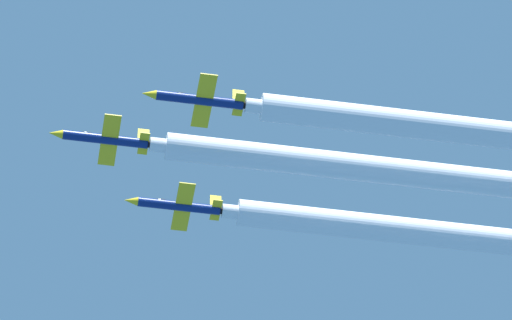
# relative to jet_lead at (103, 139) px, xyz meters

# --- Properties ---
(jet_lead) EXTENTS (9.03, 13.15, 3.16)m
(jet_lead) POSITION_rel_jet_lead_xyz_m (0.00, 0.00, 0.00)
(jet_lead) COLOR navy
(jet_left_wingman) EXTENTS (9.03, 13.15, 3.16)m
(jet_left_wingman) POSITION_rel_jet_lead_xyz_m (-10.27, -10.65, -1.66)
(jet_left_wingman) COLOR navy
(jet_right_wingman) EXTENTS (9.03, 13.15, 3.16)m
(jet_right_wingman) POSITION_rel_jet_lead_xyz_m (9.36, -10.64, -1.33)
(jet_right_wingman) COLOR navy
(smoke_trail_lead) EXTENTS (3.49, 54.18, 3.49)m
(smoke_trail_lead) POSITION_rel_jet_lead_xyz_m (-0.00, -33.07, -0.03)
(smoke_trail_lead) COLOR white
(smoke_trail_left_wingman) EXTENTS (3.49, 52.46, 3.49)m
(smoke_trail_left_wingman) POSITION_rel_jet_lead_xyz_m (-10.27, -42.86, -1.70)
(smoke_trail_left_wingman) COLOR white
(smoke_trail_right_wingman) EXTENTS (3.49, 55.38, 3.49)m
(smoke_trail_right_wingman) POSITION_rel_jet_lead_xyz_m (9.36, -44.31, -1.36)
(smoke_trail_right_wingman) COLOR white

